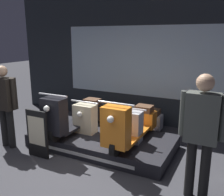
% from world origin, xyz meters
% --- Properties ---
extents(ground_plane, '(30.00, 30.00, 0.00)m').
position_xyz_m(ground_plane, '(0.00, 0.00, 0.00)').
color(ground_plane, '#38383D').
extents(shop_wall_back, '(7.34, 0.09, 3.20)m').
position_xyz_m(shop_wall_back, '(0.00, 3.12, 1.60)').
color(shop_wall_back, '#23282D').
rests_on(shop_wall_back, ground_plane).
extents(display_platform, '(2.78, 1.39, 0.25)m').
position_xyz_m(display_platform, '(-0.09, 1.34, 0.12)').
color(display_platform, black).
rests_on(display_platform, ground_plane).
extents(scooter_display_left, '(0.62, 1.74, 0.90)m').
position_xyz_m(scooter_display_left, '(-0.71, 1.26, 0.59)').
color(scooter_display_left, black).
rests_on(scooter_display_left, display_platform).
extents(scooter_display_right, '(0.62, 1.74, 0.90)m').
position_xyz_m(scooter_display_right, '(0.54, 1.26, 0.59)').
color(scooter_display_right, black).
rests_on(scooter_display_right, display_platform).
extents(scooter_backrow_0, '(0.62, 1.74, 0.90)m').
position_xyz_m(scooter_backrow_0, '(-0.47, 1.90, 0.34)').
color(scooter_backrow_0, black).
rests_on(scooter_backrow_0, ground_plane).
extents(scooter_backrow_1, '(0.62, 1.74, 0.90)m').
position_xyz_m(scooter_backrow_1, '(0.51, 1.90, 0.34)').
color(scooter_backrow_1, black).
rests_on(scooter_backrow_1, ground_plane).
extents(person_left_browsing, '(0.59, 0.24, 1.62)m').
position_xyz_m(person_left_browsing, '(-1.76, 0.50, 0.95)').
color(person_left_browsing, black).
rests_on(person_left_browsing, ground_plane).
extents(person_right_browsing, '(0.57, 0.23, 1.71)m').
position_xyz_m(person_right_browsing, '(1.84, 0.50, 1.00)').
color(person_right_browsing, black).
rests_on(person_right_browsing, ground_plane).
extents(price_sign_board, '(0.46, 0.04, 0.88)m').
position_xyz_m(price_sign_board, '(-0.91, 0.42, 0.45)').
color(price_sign_board, black).
rests_on(price_sign_board, ground_plane).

